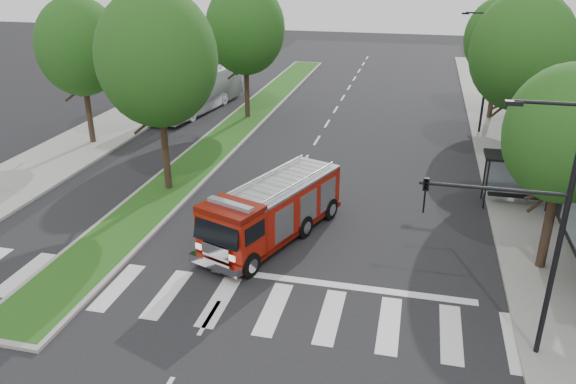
% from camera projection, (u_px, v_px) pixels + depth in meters
% --- Properties ---
extents(ground, '(140.00, 140.00, 0.00)m').
position_uv_depth(ground, '(244.00, 260.00, 22.69)').
color(ground, black).
rests_on(ground, ground).
extents(sidewalk_right, '(5.00, 80.00, 0.15)m').
position_uv_depth(sidewalk_right, '(534.00, 191.00, 28.96)').
color(sidewalk_right, gray).
rests_on(sidewalk_right, ground).
extents(sidewalk_left, '(5.00, 80.00, 0.15)m').
position_uv_depth(sidewalk_left, '(69.00, 152.00, 34.66)').
color(sidewalk_left, gray).
rests_on(sidewalk_left, ground).
extents(median, '(3.00, 50.00, 0.15)m').
position_uv_depth(median, '(239.00, 125.00, 40.02)').
color(median, gray).
rests_on(median, ground).
extents(bus_shelter, '(3.20, 1.60, 2.61)m').
position_uv_depth(bus_shelter, '(518.00, 166.00, 26.81)').
color(bus_shelter, black).
rests_on(bus_shelter, ground).
extents(tree_right_near, '(4.40, 4.40, 8.05)m').
position_uv_depth(tree_right_near, '(567.00, 135.00, 19.88)').
color(tree_right_near, black).
rests_on(tree_right_near, ground).
extents(tree_right_mid, '(5.60, 5.60, 9.72)m').
position_uv_depth(tree_right_mid, '(522.00, 52.00, 30.21)').
color(tree_right_mid, black).
rests_on(tree_right_mid, ground).
extents(tree_right_far, '(5.00, 5.00, 8.73)m').
position_uv_depth(tree_right_far, '(500.00, 38.00, 39.41)').
color(tree_right_far, black).
rests_on(tree_right_far, ground).
extents(tree_median_near, '(5.80, 5.80, 10.16)m').
position_uv_depth(tree_median_near, '(157.00, 58.00, 26.63)').
color(tree_median_near, black).
rests_on(tree_median_near, ground).
extents(tree_median_far, '(5.60, 5.60, 9.72)m').
position_uv_depth(tree_median_far, '(245.00, 29.00, 39.27)').
color(tree_median_far, black).
rests_on(tree_median_far, ground).
extents(tree_left_mid, '(5.20, 5.20, 9.16)m').
position_uv_depth(tree_left_mid, '(80.00, 47.00, 33.94)').
color(tree_left_mid, black).
rests_on(tree_left_mid, ground).
extents(streetlight_right_near, '(4.08, 0.22, 8.00)m').
position_uv_depth(streetlight_right_near, '(530.00, 216.00, 15.69)').
color(streetlight_right_near, black).
rests_on(streetlight_right_near, ground).
extents(streetlight_right_far, '(2.11, 0.20, 8.00)m').
position_uv_depth(streetlight_right_far, '(485.00, 68.00, 36.62)').
color(streetlight_right_far, black).
rests_on(streetlight_right_far, ground).
extents(fire_engine, '(4.99, 8.24, 2.75)m').
position_uv_depth(fire_engine, '(273.00, 210.00, 23.92)').
color(fire_engine, '#5C0C05').
rests_on(fire_engine, ground).
extents(city_bus, '(4.09, 11.65, 3.18)m').
position_uv_depth(city_bus, '(197.00, 90.00, 43.41)').
color(city_bus, silver).
rests_on(city_bus, ground).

